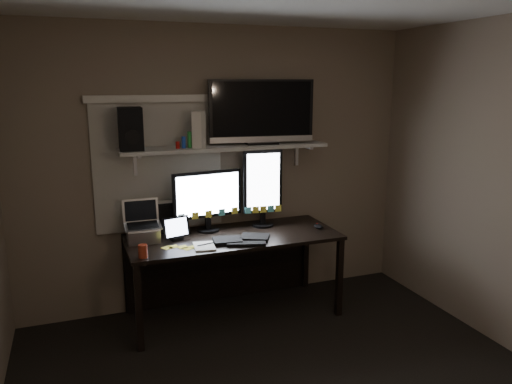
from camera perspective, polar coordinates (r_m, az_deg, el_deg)
name	(u,v)px	position (r m, az deg, el deg)	size (l,w,h in m)	color
back_wall	(220,168)	(4.52, -4.15, 2.70)	(3.60, 3.60, 0.00)	#7A6758
window_blinds	(159,167)	(4.38, -11.04, 2.83)	(1.10, 0.02, 1.10)	beige
desk	(229,250)	(4.46, -3.09, -6.68)	(1.80, 0.75, 0.73)	black
wall_shelf	(225,147)	(4.32, -3.54, 5.13)	(1.80, 0.35, 0.03)	#B8B8B3
monitor_landscape	(208,201)	(4.36, -5.56, -0.98)	(0.63, 0.07, 0.55)	black
monitor_portrait	(263,188)	(4.48, 0.78, 0.50)	(0.36, 0.07, 0.71)	black
keyboard	(241,239)	(4.15, -1.68, -5.39)	(0.48, 0.19, 0.03)	black
mouse	(319,226)	(4.51, 7.17, -3.92)	(0.07, 0.11, 0.04)	black
notepad	(204,246)	(4.01, -5.93, -6.19)	(0.16, 0.23, 0.01)	silver
tablet	(176,228)	(4.19, -9.11, -4.13)	(0.23, 0.10, 0.20)	black
file_sorter	(160,217)	(4.40, -10.91, -2.85)	(0.22, 0.10, 0.28)	black
laptop	(143,222)	(4.18, -12.82, -3.40)	(0.29, 0.24, 0.33)	silver
cup	(143,251)	(3.85, -12.80, -6.61)	(0.07, 0.07, 0.10)	#9A311C
sticky_notes	(179,246)	(4.07, -8.83, -6.08)	(0.32, 0.24, 0.00)	#FBEC44
tv	(262,112)	(4.39, 0.63, 9.11)	(0.93, 0.17, 0.56)	black
game_console	(197,129)	(4.26, -6.72, 7.18)	(0.08, 0.25, 0.30)	beige
speaker	(131,129)	(4.13, -14.15, 7.02)	(0.19, 0.23, 0.34)	black
bottles	(190,140)	(4.17, -7.60, 5.91)	(0.21, 0.05, 0.13)	#A50F0C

